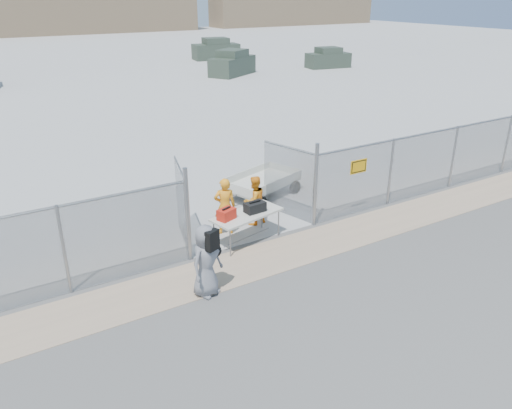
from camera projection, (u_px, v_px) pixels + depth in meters
ground at (298, 273)px, 12.33m from camera, size 160.00×160.00×0.00m
tarmac_inside at (28, 67)px, 45.31m from camera, size 160.00×80.00×0.01m
dirt_strip at (276, 255)px, 13.11m from camera, size 44.00×1.60×0.01m
distant_hills at (20, 4)px, 74.18m from camera, size 140.00×6.00×9.00m
chain_link_fence at (256, 204)px, 13.46m from camera, size 40.00×0.20×2.20m
folding_table at (247, 228)px, 13.68m from camera, size 2.14×1.24×0.86m
orange_bag at (226, 214)px, 13.12m from camera, size 0.54×0.45×0.29m
black_duffel at (255, 207)px, 13.57m from camera, size 0.59×0.37×0.27m
security_worker_left at (225, 206)px, 14.00m from camera, size 0.72×0.61×1.68m
security_worker_right at (254, 200)px, 14.62m from camera, size 0.81×0.67×1.50m
visitor at (206, 261)px, 11.15m from camera, size 0.99×0.83×1.73m
utility_trailer at (262, 185)px, 16.78m from camera, size 3.70×2.67×0.81m
parked_vehicle_near at (232, 63)px, 40.47m from camera, size 4.77×3.93×1.98m
parked_vehicle_mid at (216, 49)px, 49.67m from camera, size 4.76×2.71×2.04m
parked_vehicle_far at (328, 58)px, 44.40m from camera, size 4.05×2.30×1.73m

